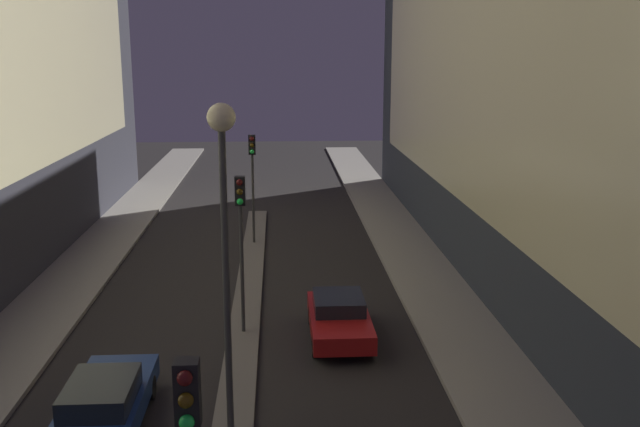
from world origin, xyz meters
TOP-DOWN VIEW (x-y plane):
  - building_right at (11.44, 21.67)m, footprint 6.01×43.33m
  - median_strip at (0.00, 17.31)m, footprint 1.00×32.63m
  - traffic_light_mid at (0.00, 16.01)m, footprint 0.32×0.42m
  - traffic_light_far at (0.00, 26.95)m, footprint 0.32×0.42m
  - street_lamp at (0.00, 9.51)m, footprint 0.61×0.61m
  - car_left_lane at (-3.06, 10.26)m, footprint 1.82×4.77m
  - car_right_lane at (3.06, 15.58)m, footprint 1.86×4.19m

SIDE VIEW (x-z plane):
  - median_strip at x=0.00m, z-range 0.00..0.13m
  - car_right_lane at x=3.06m, z-range 0.03..1.37m
  - car_left_lane at x=-3.06m, z-range 0.02..1.42m
  - traffic_light_mid at x=0.00m, z-range 1.29..6.36m
  - traffic_light_far at x=0.00m, z-range 1.29..6.36m
  - street_lamp at x=0.00m, z-range 2.00..9.79m
  - building_right at x=11.44m, z-range 0.00..18.32m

